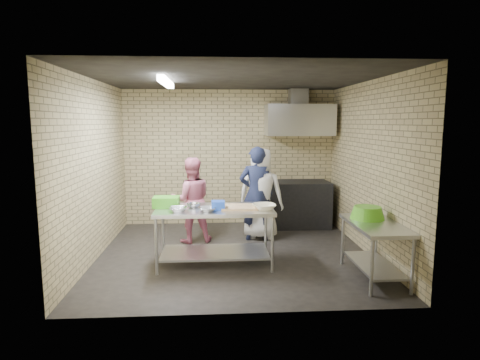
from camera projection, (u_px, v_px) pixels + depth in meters
name	position (u px, v px, depth m)	size (l,w,h in m)	color
floor	(234.00, 254.00, 6.36)	(4.20, 4.20, 0.00)	black
ceiling	(234.00, 79.00, 5.98)	(4.20, 4.20, 0.00)	black
back_wall	(229.00, 158.00, 8.15)	(4.20, 0.06, 2.70)	tan
front_wall	(244.00, 191.00, 4.20)	(4.20, 0.06, 2.70)	tan
left_wall	(94.00, 170.00, 6.04)	(0.06, 4.00, 2.70)	tan
right_wall	(368.00, 168.00, 6.30)	(0.06, 4.00, 2.70)	tan
prep_table	(215.00, 236.00, 5.85)	(1.68, 0.84, 0.84)	silver
side_counter	(374.00, 251.00, 5.34)	(0.60, 1.20, 0.75)	silver
stove	(298.00, 204.00, 8.02)	(1.20, 0.70, 0.90)	black
range_hood	(299.00, 120.00, 7.83)	(1.30, 0.60, 0.60)	silver
hood_duct	(298.00, 97.00, 7.91)	(0.35, 0.30, 0.30)	#A5A8AD
wall_shelf	(312.00, 129.00, 8.06)	(0.80, 0.20, 0.04)	#3F2B19
fluorescent_fixture	(166.00, 82.00, 5.93)	(0.10, 1.25, 0.08)	white
green_crate	(166.00, 202.00, 5.86)	(0.37, 0.28, 0.15)	green
blue_tub	(218.00, 205.00, 5.69)	(0.19, 0.19, 0.12)	blue
cutting_board	(239.00, 207.00, 5.79)	(0.51, 0.39, 0.03)	tan
mixing_bowl_a	(178.00, 209.00, 5.56)	(0.26, 0.26, 0.06)	silver
mixing_bowl_b	(194.00, 205.00, 5.82)	(0.20, 0.20, 0.06)	silver
mixing_bowl_c	(207.00, 209.00, 5.56)	(0.24, 0.24, 0.06)	#B0B2B7
ceramic_bowl	(264.00, 207.00, 5.68)	(0.32, 0.32, 0.08)	#F0E7C0
green_basin	(367.00, 213.00, 5.52)	(0.46, 0.46, 0.17)	#59C626
bottle_red	(300.00, 124.00, 8.03)	(0.07, 0.07, 0.18)	#B22619
man_navy	(256.00, 194.00, 7.05)	(0.60, 0.39, 1.65)	#151835
woman_pink	(191.00, 200.00, 6.93)	(0.71, 0.56, 1.47)	pink
woman_white	(261.00, 193.00, 7.14)	(0.79, 0.51, 1.62)	white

